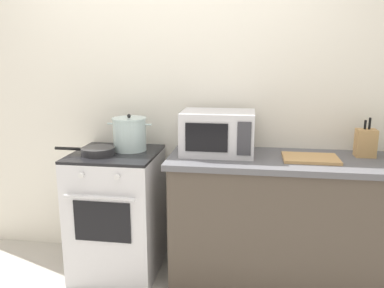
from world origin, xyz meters
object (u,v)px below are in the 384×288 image
Objects in this scene: stove at (118,213)px; frying_pan at (97,151)px; stock_pot at (130,134)px; microwave at (218,133)px; cutting_board at (310,158)px; knife_block at (366,143)px.

frying_pan is at bearing -143.20° from stove.
stock_pot reaches higher than frying_pan.
frying_pan is 0.85m from microwave.
stock_pot is 0.65× the size of microwave.
stove is 2.81× the size of stock_pot.
stock_pot reaches higher than cutting_board.
stock_pot is at bearing 40.28° from frying_pan.
frying_pan is at bearing -176.92° from cutting_board.
cutting_board is 1.34× the size of knife_block.
stove is 2.13× the size of frying_pan.
stock_pot is 0.76× the size of frying_pan.
knife_block is at bearing 3.54° from microwave.
stock_pot is at bearing 179.60° from microwave.
knife_block is at bearing 20.40° from cutting_board.
microwave is 0.64m from cutting_board.
knife_block reaches higher than stove.
frying_pan is 0.86× the size of microwave.
cutting_board is at bearing -3.73° from stock_pot.
stock_pot reaches higher than stove.
microwave reaches higher than stove.
frying_pan is 1.60× the size of knife_block.
frying_pan is 1.85m from knife_block.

